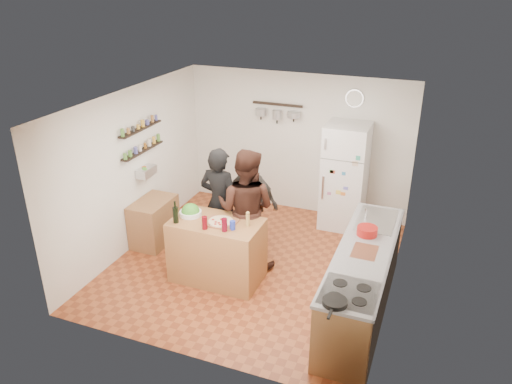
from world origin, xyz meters
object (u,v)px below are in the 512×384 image
at_px(pepper_mill, 248,220).
at_px(wall_clock, 355,98).
at_px(person_left, 220,203).
at_px(person_center, 246,209).
at_px(person_back, 252,201).
at_px(fridge, 345,177).
at_px(side_table, 154,222).
at_px(salt_canister, 233,225).
at_px(prep_island, 217,250).
at_px(wine_bottle, 176,215).
at_px(salad_bowl, 191,213).
at_px(red_bowl, 367,231).
at_px(counter_run, 362,282).
at_px(skillet, 335,302).

distance_m(pepper_mill, wall_clock, 2.93).
distance_m(person_left, person_center, 0.49).
height_order(person_back, fridge, fridge).
bearing_deg(side_table, salt_canister, -22.20).
bearing_deg(person_back, pepper_mill, 121.71).
xyz_separation_m(person_left, fridge, (1.53, 1.65, 0.03)).
bearing_deg(wall_clock, prep_island, -116.37).
distance_m(fridge, wall_clock, 1.29).
bearing_deg(wine_bottle, person_left, 72.75).
bearing_deg(pepper_mill, salad_bowl, 180.00).
height_order(prep_island, red_bowl, red_bowl).
bearing_deg(person_center, prep_island, 64.23).
xyz_separation_m(red_bowl, side_table, (-3.39, 0.21, -0.61)).
xyz_separation_m(wine_bottle, fridge, (1.79, 2.50, -0.12)).
bearing_deg(side_table, person_center, -2.45).
relative_size(salt_canister, counter_run, 0.05).
bearing_deg(person_left, salad_bowl, 76.15).
relative_size(prep_island, wine_bottle, 5.48).
bearing_deg(pepper_mill, wall_clock, 71.76).
distance_m(salt_canister, person_center, 0.63).
bearing_deg(wall_clock, salad_bowl, -123.81).
distance_m(wine_bottle, pepper_mill, 0.99).
height_order(salad_bowl, red_bowl, red_bowl).
xyz_separation_m(skillet, wall_clock, (-0.65, 3.84, 1.20)).
distance_m(person_center, counter_run, 1.94).
bearing_deg(salad_bowl, red_bowl, 7.43).
distance_m(pepper_mill, salt_canister, 0.23).
xyz_separation_m(salad_bowl, wall_clock, (1.71, 2.56, 1.21)).
relative_size(salt_canister, red_bowl, 0.46).
distance_m(prep_island, person_center, 0.72).
bearing_deg(side_table, pepper_mill, -15.80).
distance_m(salt_canister, skillet, 1.98).
height_order(red_bowl, wall_clock, wall_clock).
relative_size(pepper_mill, person_center, 0.09).
relative_size(wine_bottle, salt_canister, 1.84).
xyz_separation_m(wine_bottle, pepper_mill, (0.95, 0.27, -0.03)).
xyz_separation_m(prep_island, fridge, (1.29, 2.28, 0.45)).
bearing_deg(pepper_mill, counter_run, -2.63).
bearing_deg(wine_bottle, pepper_mill, 15.87).
bearing_deg(person_left, wine_bottle, 76.50).
height_order(wine_bottle, wall_clock, wall_clock).
bearing_deg(person_center, skillet, 133.90).
height_order(salad_bowl, fridge, fridge).
xyz_separation_m(person_left, skillet, (2.18, -1.86, 0.07)).
bearing_deg(wall_clock, side_table, -142.90).
bearing_deg(person_left, salt_canister, 129.59).
height_order(wall_clock, side_table, wall_clock).
bearing_deg(wall_clock, skillet, -80.39).
relative_size(person_left, side_table, 2.18).
relative_size(person_center, person_back, 1.17).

